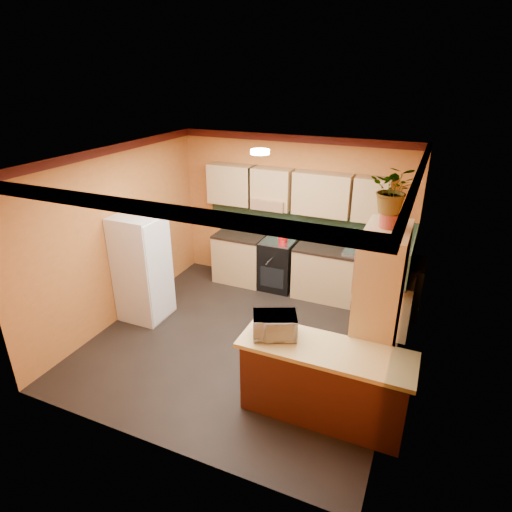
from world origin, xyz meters
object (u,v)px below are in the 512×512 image
at_px(base_cabinets_back, 311,271).
at_px(stove, 278,264).
at_px(pantry, 377,312).
at_px(microwave, 275,325).
at_px(breakfast_bar, 323,384).
at_px(fridge, 142,268).

bearing_deg(base_cabinets_back, stove, -180.00).
distance_m(pantry, microwave, 1.26).
xyz_separation_m(pantry, breakfast_bar, (-0.41, -0.76, -0.61)).
height_order(base_cabinets_back, stove, stove).
xyz_separation_m(stove, pantry, (2.00, -2.01, 0.59)).
relative_size(stove, microwave, 1.88).
height_order(stove, fridge, fridge).
height_order(pantry, breakfast_bar, pantry).
height_order(base_cabinets_back, breakfast_bar, same).
relative_size(stove, pantry, 0.43).
distance_m(breakfast_bar, microwave, 0.86).
bearing_deg(breakfast_bar, microwave, 180.00).
distance_m(base_cabinets_back, microwave, 2.87).
xyz_separation_m(fridge, pantry, (3.60, -0.26, 0.20)).
relative_size(fridge, breakfast_bar, 0.94).
height_order(fridge, breakfast_bar, fridge).
distance_m(base_cabinets_back, stove, 0.63).
bearing_deg(stove, pantry, -45.23).
bearing_deg(pantry, breakfast_bar, -118.19).
distance_m(stove, breakfast_bar, 3.20).
bearing_deg(microwave, pantry, 13.23).
height_order(fridge, microwave, fridge).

